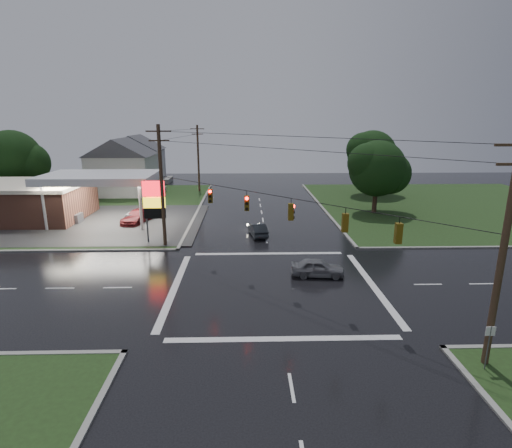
{
  "coord_description": "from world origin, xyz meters",
  "views": [
    {
      "loc": [
        -1.95,
        -26.09,
        11.47
      ],
      "look_at": [
        -1.14,
        5.84,
        3.0
      ],
      "focal_mm": 28.0,
      "sensor_mm": 36.0,
      "label": 1
    }
  ],
  "objects_px": {
    "utility_pole_n": "(198,157)",
    "car_crossing": "(318,268)",
    "house_far": "(137,158)",
    "gas_station": "(40,198)",
    "house_near": "(122,166)",
    "tree_nw_behind": "(14,158)",
    "tree_ne_near": "(378,169)",
    "car_pump": "(137,216)",
    "car_north": "(258,230)",
    "pylon_sign": "(154,201)",
    "tree_ne_far": "(373,155)",
    "utility_pole_se": "(503,252)",
    "utility_pole_nw": "(162,185)"
  },
  "relations": [
    {
      "from": "gas_station",
      "to": "utility_pole_n",
      "type": "bearing_deg",
      "value": 48.53
    },
    {
      "from": "tree_ne_far",
      "to": "car_north",
      "type": "relative_size",
      "value": 2.47
    },
    {
      "from": "house_far",
      "to": "car_crossing",
      "type": "distance_m",
      "value": 52.85
    },
    {
      "from": "utility_pole_se",
      "to": "house_far",
      "type": "distance_m",
      "value": 65.55
    },
    {
      "from": "pylon_sign",
      "to": "house_far",
      "type": "distance_m",
      "value": 39.21
    },
    {
      "from": "car_north",
      "to": "car_pump",
      "type": "height_order",
      "value": "car_pump"
    },
    {
      "from": "pylon_sign",
      "to": "car_crossing",
      "type": "xyz_separation_m",
      "value": [
        13.87,
        -8.74,
        -3.34
      ]
    },
    {
      "from": "utility_pole_se",
      "to": "house_far",
      "type": "relative_size",
      "value": 1.0
    },
    {
      "from": "house_far",
      "to": "tree_ne_near",
      "type": "relative_size",
      "value": 1.23
    },
    {
      "from": "house_near",
      "to": "tree_ne_near",
      "type": "height_order",
      "value": "tree_ne_near"
    },
    {
      "from": "pylon_sign",
      "to": "utility_pole_n",
      "type": "distance_m",
      "value": 27.56
    },
    {
      "from": "house_far",
      "to": "house_near",
      "type": "bearing_deg",
      "value": -85.24
    },
    {
      "from": "car_pump",
      "to": "utility_pole_n",
      "type": "bearing_deg",
      "value": 91.34
    },
    {
      "from": "tree_nw_behind",
      "to": "car_crossing",
      "type": "distance_m",
      "value": 47.04
    },
    {
      "from": "pylon_sign",
      "to": "utility_pole_nw",
      "type": "xyz_separation_m",
      "value": [
        1.0,
        -1.0,
        1.71
      ]
    },
    {
      "from": "utility_pole_n",
      "to": "car_crossing",
      "type": "distance_m",
      "value": 38.76
    },
    {
      "from": "utility_pole_nw",
      "to": "car_north",
      "type": "xyz_separation_m",
      "value": [
        8.7,
        3.0,
        -5.07
      ]
    },
    {
      "from": "utility_pole_se",
      "to": "car_crossing",
      "type": "distance_m",
      "value": 13.77
    },
    {
      "from": "gas_station",
      "to": "car_crossing",
      "type": "height_order",
      "value": "gas_station"
    },
    {
      "from": "house_near",
      "to": "car_north",
      "type": "height_order",
      "value": "house_near"
    },
    {
      "from": "gas_station",
      "to": "tree_nw_behind",
      "type": "distance_m",
      "value": 13.63
    },
    {
      "from": "gas_station",
      "to": "utility_pole_se",
      "type": "relative_size",
      "value": 2.38
    },
    {
      "from": "gas_station",
      "to": "house_near",
      "type": "bearing_deg",
      "value": 73.83
    },
    {
      "from": "tree_nw_behind",
      "to": "tree_ne_far",
      "type": "height_order",
      "value": "tree_nw_behind"
    },
    {
      "from": "tree_ne_far",
      "to": "car_pump",
      "type": "bearing_deg",
      "value": -153.17
    },
    {
      "from": "tree_ne_far",
      "to": "car_pump",
      "type": "relative_size",
      "value": 1.92
    },
    {
      "from": "car_north",
      "to": "house_near",
      "type": "bearing_deg",
      "value": -59.39
    },
    {
      "from": "pylon_sign",
      "to": "house_far",
      "type": "bearing_deg",
      "value": 106.98
    },
    {
      "from": "utility_pole_nw",
      "to": "utility_pole_n",
      "type": "height_order",
      "value": "utility_pole_nw"
    },
    {
      "from": "pylon_sign",
      "to": "utility_pole_se",
      "type": "height_order",
      "value": "utility_pole_se"
    },
    {
      "from": "house_far",
      "to": "car_crossing",
      "type": "xyz_separation_m",
      "value": [
        25.32,
        -46.24,
        -3.73
      ]
    },
    {
      "from": "gas_station",
      "to": "house_far",
      "type": "xyz_separation_m",
      "value": [
        3.73,
        28.3,
        1.86
      ]
    },
    {
      "from": "tree_nw_behind",
      "to": "utility_pole_nw",
      "type": "bearing_deg",
      "value": -40.1
    },
    {
      "from": "utility_pole_n",
      "to": "car_crossing",
      "type": "xyz_separation_m",
      "value": [
        12.87,
        -36.24,
        -4.79
      ]
    },
    {
      "from": "house_near",
      "to": "tree_ne_near",
      "type": "bearing_deg",
      "value": -21.76
    },
    {
      "from": "tree_ne_near",
      "to": "utility_pole_se",
      "type": "bearing_deg",
      "value": -98.38
    },
    {
      "from": "house_far",
      "to": "car_north",
      "type": "height_order",
      "value": "house_far"
    },
    {
      "from": "tree_nw_behind",
      "to": "tree_ne_near",
      "type": "relative_size",
      "value": 1.11
    },
    {
      "from": "pylon_sign",
      "to": "utility_pole_n",
      "type": "height_order",
      "value": "utility_pole_n"
    },
    {
      "from": "gas_station",
      "to": "car_pump",
      "type": "relative_size",
      "value": 5.14
    },
    {
      "from": "tree_nw_behind",
      "to": "car_north",
      "type": "height_order",
      "value": "tree_nw_behind"
    },
    {
      "from": "gas_station",
      "to": "pylon_sign",
      "type": "xyz_separation_m",
      "value": [
        15.18,
        -9.2,
        1.46
      ]
    },
    {
      "from": "tree_nw_behind",
      "to": "gas_station",
      "type": "bearing_deg",
      "value": -51.58
    },
    {
      "from": "tree_nw_behind",
      "to": "car_north",
      "type": "bearing_deg",
      "value": -27.9
    },
    {
      "from": "house_near",
      "to": "car_crossing",
      "type": "relative_size",
      "value": 2.79
    },
    {
      "from": "tree_nw_behind",
      "to": "tree_ne_near",
      "type": "height_order",
      "value": "tree_nw_behind"
    },
    {
      "from": "house_near",
      "to": "house_far",
      "type": "height_order",
      "value": "same"
    },
    {
      "from": "gas_station",
      "to": "car_north",
      "type": "bearing_deg",
      "value": -16.13
    },
    {
      "from": "tree_nw_behind",
      "to": "car_pump",
      "type": "height_order",
      "value": "tree_nw_behind"
    },
    {
      "from": "utility_pole_nw",
      "to": "utility_pole_se",
      "type": "distance_m",
      "value": 26.87
    }
  ]
}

